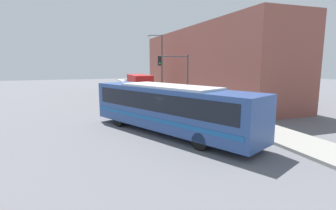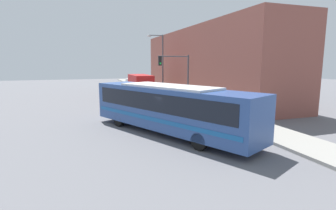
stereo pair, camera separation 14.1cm
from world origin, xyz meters
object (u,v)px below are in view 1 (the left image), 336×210
Objects in this scene: delivery_truck at (138,84)px; street_lamp at (160,60)px; fire_hydrant at (201,106)px; parking_meter at (187,96)px; traffic_light_pole at (177,71)px; city_bus at (169,106)px.

street_lamp is (2.65, -1.69, 3.20)m from delivery_truck.
fire_hydrant is 3.46m from parking_meter.
fire_hydrant is 0.54× the size of parking_meter.
traffic_light_pole is at bearing -96.52° from street_lamp.
traffic_light_pole is at bearing -81.05° from delivery_truck.
fire_hydrant is (5.24, 5.92, -1.23)m from city_bus.
city_bus is 9.01× the size of parking_meter.
fire_hydrant is at bearing -74.30° from traffic_light_pole.
parking_meter is (1.00, -0.14, -2.56)m from traffic_light_pole.
street_lamp reaches higher than city_bus.
parking_meter is at bearing 35.19° from city_bus.
parking_meter is at bearing -75.97° from delivery_truck.
street_lamp is at bearing 90.00° from fire_hydrant.
parking_meter is (5.24, 9.34, -0.68)m from city_bus.
street_lamp is (0.00, 12.32, 4.22)m from fire_hydrant.
delivery_truck is (2.60, 19.93, -0.20)m from city_bus.
delivery_truck is at bearing 104.03° from parking_meter.
delivery_truck reaches higher than parking_meter.
city_bus reaches higher than fire_hydrant.
delivery_truck is 10.96× the size of fire_hydrant.
street_lamp reaches higher than fire_hydrant.
city_bus is 19.22m from street_lamp.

